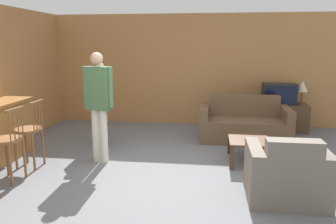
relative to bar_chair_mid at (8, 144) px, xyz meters
name	(u,v)px	position (x,y,z in m)	size (l,w,h in m)	color
ground_plane	(166,183)	(2.20, 0.19, -0.55)	(24.00, 24.00, 0.00)	slate
wall_back	(186,70)	(2.20, 3.77, 0.75)	(9.40, 0.08, 2.60)	#B27A47
wall_left	(2,78)	(-1.00, 1.48, 0.75)	(0.08, 8.58, 2.60)	#B27A47
bar_chair_mid	(8,144)	(0.00, 0.00, 0.00)	(0.46, 0.46, 1.06)	brown
bar_chair_far	(29,133)	(0.00, 0.55, 0.00)	(0.42, 0.42, 1.06)	brown
couch_far	(244,124)	(3.48, 2.52, -0.24)	(1.76, 0.87, 0.87)	brown
armchair_near	(286,176)	(3.74, -0.09, -0.23)	(0.94, 0.82, 0.85)	#70665B
coffee_table	(248,142)	(3.42, 1.22, -0.20)	(0.64, 0.85, 0.41)	#472D1E
tv_unit	(277,117)	(4.29, 3.34, -0.25)	(1.24, 0.56, 0.61)	#513823
tv	(279,94)	(4.29, 3.34, 0.28)	(0.71, 0.41, 0.45)	black
table_lamp	(302,87)	(4.77, 3.34, 0.43)	(0.24, 0.24, 0.52)	brown
person_by_window	(101,100)	(0.74, 1.82, 0.33)	(0.43, 0.52, 1.57)	black
person_by_counter	(98,101)	(1.01, 0.93, 0.47)	(0.53, 0.26, 1.79)	silver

